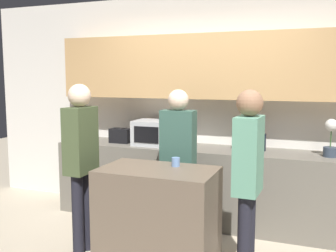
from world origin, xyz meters
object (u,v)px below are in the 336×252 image
object	(u,v)px
bottle_1	(245,140)
bottle_3	(262,142)
bottle_0	(237,141)
person_center	(178,154)
person_right	(248,172)
microwave	(156,133)
cup_0	(176,162)
person_left	(81,154)
toaster	(121,135)
bottle_2	(254,140)
potted_plant	(331,138)

from	to	relation	value
bottle_1	bottle_3	bearing A→B (deg)	6.66
bottle_0	bottle_1	world-z (taller)	bottle_1
person_center	person_right	distance (m)	1.00
microwave	person_right	size ratio (longest dim) A/B	0.32
bottle_0	cup_0	size ratio (longest dim) A/B	3.25
person_left	person_right	distance (m)	1.59
bottle_1	person_center	size ratio (longest dim) A/B	0.19
toaster	bottle_3	xyz separation A→B (m)	(1.73, 0.08, 0.01)
cup_0	person_right	world-z (taller)	person_right
bottle_2	person_right	distance (m)	1.34
person_right	person_center	bearing A→B (deg)	55.51
bottle_3	microwave	bearing A→B (deg)	-176.04
bottle_1	cup_0	bearing A→B (deg)	-110.11
potted_plant	person_center	distance (m)	1.59
bottle_3	person_center	size ratio (longest dim) A/B	0.17
toaster	bottle_2	xyz separation A→B (m)	(1.65, 0.09, 0.02)
toaster	bottle_0	distance (m)	1.46
potted_plant	bottle_2	bearing A→B (deg)	173.51
microwave	person_center	world-z (taller)	person_center
potted_plant	person_left	size ratio (longest dim) A/B	0.24
person_right	bottle_1	bearing A→B (deg)	13.30
bottle_0	bottle_1	bearing A→B (deg)	10.89
toaster	bottle_0	bearing A→B (deg)	1.79
bottle_1	person_right	world-z (taller)	person_right
bottle_0	bottle_3	world-z (taller)	bottle_3
toaster	person_left	distance (m)	1.23
toaster	potted_plant	distance (m)	2.44
person_center	person_right	bearing A→B (deg)	142.30
microwave	person_right	xyz separation A→B (m)	(1.32, -1.24, -0.08)
potted_plant	bottle_2	xyz separation A→B (m)	(-0.79, 0.09, -0.09)
potted_plant	microwave	bearing A→B (deg)	-179.95
toaster	potted_plant	xyz separation A→B (m)	(2.44, 0.00, 0.11)
bottle_3	person_left	distance (m)	1.99
bottle_2	toaster	bearing A→B (deg)	-176.88
potted_plant	bottle_2	distance (m)	0.80
cup_0	bottle_1	bearing A→B (deg)	69.89
microwave	bottle_2	distance (m)	1.16
bottle_0	person_left	size ratio (longest dim) A/B	0.16
person_left	cup_0	bearing A→B (deg)	99.21
person_left	bottle_1	bearing A→B (deg)	134.34
microwave	potted_plant	world-z (taller)	potted_plant
cup_0	bottle_3	bearing A→B (deg)	62.30
toaster	person_right	bearing A→B (deg)	-34.59
cup_0	person_left	size ratio (longest dim) A/B	0.05
bottle_2	person_left	distance (m)	1.93
person_center	person_right	size ratio (longest dim) A/B	0.98
bottle_3	person_right	xyz separation A→B (m)	(0.07, -1.33, -0.03)
bottle_0	bottle_2	bearing A→B (deg)	12.95
microwave	bottle_1	size ratio (longest dim) A/B	1.74
bottle_2	person_right	size ratio (longest dim) A/B	0.18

